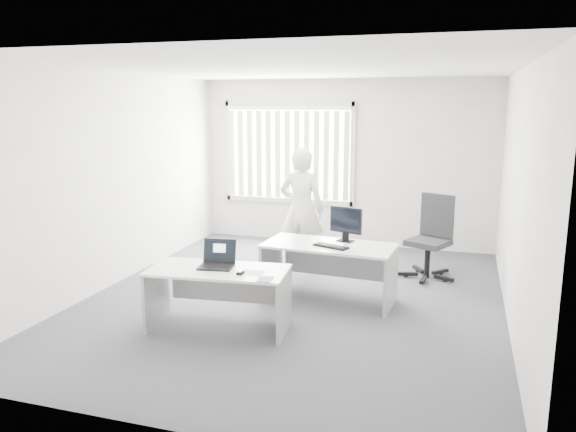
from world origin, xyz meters
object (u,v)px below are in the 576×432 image
(desk_far, at_px, (329,260))
(office_chair, at_px, (430,252))
(laptop, at_px, (216,255))
(monitor, at_px, (346,224))
(desk_near, at_px, (218,286))
(person, at_px, (302,210))

(desk_far, relative_size, office_chair, 1.40)
(desk_far, height_order, office_chair, office_chair)
(laptop, bearing_deg, monitor, 42.82)
(desk_near, bearing_deg, monitor, 46.84)
(desk_near, distance_m, desk_far, 1.53)
(office_chair, xyz_separation_m, monitor, (-0.96, -1.16, 0.58))
(person, relative_size, monitor, 4.15)
(office_chair, xyz_separation_m, laptop, (-2.08, -2.56, 0.46))
(desk_near, xyz_separation_m, monitor, (1.08, 1.43, 0.45))
(laptop, relative_size, monitor, 0.83)
(desk_far, distance_m, person, 1.43)
(office_chair, relative_size, monitor, 2.69)
(monitor, bearing_deg, desk_near, -110.33)
(laptop, bearing_deg, desk_far, 42.52)
(desk_far, distance_m, monitor, 0.49)
(desk_near, height_order, person, person)
(laptop, xyz_separation_m, monitor, (1.12, 1.40, 0.12))
(person, bearing_deg, desk_far, 120.38)
(office_chair, distance_m, laptop, 3.33)
(person, distance_m, monitor, 1.30)
(desk_near, relative_size, desk_far, 0.95)
(desk_far, height_order, laptop, laptop)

